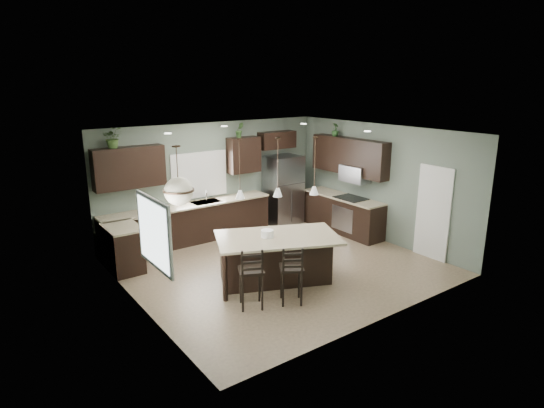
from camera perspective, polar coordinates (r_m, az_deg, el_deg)
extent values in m
plane|color=#9E8466|center=(9.65, 0.93, -7.78)|extent=(6.00, 6.00, 0.00)
cube|color=white|center=(10.37, 19.56, -1.06)|extent=(0.04, 0.82, 2.04)
cube|color=white|center=(11.22, -9.13, 3.62)|extent=(1.35, 0.02, 1.00)
cube|color=white|center=(7.08, -14.67, -3.59)|extent=(0.02, 1.10, 1.00)
cube|color=black|center=(9.76, -18.16, -5.46)|extent=(0.60, 0.90, 0.90)
cube|color=#BEB090|center=(9.62, -18.27, -2.81)|extent=(0.66, 0.96, 0.04)
cube|color=black|center=(11.06, -10.29, -2.50)|extent=(4.20, 0.60, 0.90)
cube|color=#BEB090|center=(10.91, -10.36, -0.18)|extent=(4.20, 0.66, 0.04)
cube|color=gray|center=(11.10, -8.28, 0.26)|extent=(0.70, 0.45, 0.01)
cylinder|color=silver|center=(11.04, -8.23, 0.96)|extent=(0.02, 0.02, 0.28)
cube|color=black|center=(10.35, -17.50, 4.38)|extent=(1.55, 0.34, 0.90)
cube|color=black|center=(11.60, -3.56, 6.17)|extent=(0.85, 0.34, 0.90)
cube|color=black|center=(12.15, 0.63, 8.04)|extent=(1.05, 0.34, 0.45)
cube|color=black|center=(11.80, 8.89, -1.30)|extent=(0.60, 2.35, 0.90)
cube|color=#BEB090|center=(11.66, 8.91, 0.89)|extent=(0.66, 2.35, 0.04)
cube|color=black|center=(11.47, 9.88, 0.74)|extent=(0.58, 0.75, 0.02)
cube|color=gray|center=(11.41, 8.77, -1.88)|extent=(0.01, 0.72, 0.60)
cube|color=black|center=(11.56, 9.66, 5.95)|extent=(0.34, 2.35, 0.90)
cube|color=gray|center=(11.41, 10.37, 3.75)|extent=(0.40, 0.75, 0.40)
cube|color=gray|center=(12.23, 1.42, 1.77)|extent=(0.90, 0.74, 1.85)
cube|color=black|center=(8.77, 0.70, -6.93)|extent=(2.63, 2.12, 0.92)
cylinder|color=white|center=(8.55, -0.60, -3.74)|extent=(0.24, 0.24, 0.14)
cube|color=black|center=(7.81, -2.65, -9.14)|extent=(0.55, 0.55, 1.11)
cube|color=black|center=(7.96, 2.45, -8.78)|extent=(0.55, 0.55, 1.07)
imported|color=#334E22|center=(10.13, -19.35, 7.88)|extent=(0.46, 0.42, 0.45)
imported|color=#305425|center=(11.43, -4.09, 9.26)|extent=(0.25, 0.22, 0.38)
imported|color=#295224|center=(11.81, 7.95, 9.23)|extent=(0.24, 0.24, 0.33)
plane|color=slate|center=(11.45, -7.35, 3.15)|extent=(6.00, 0.00, 6.00)
plane|color=slate|center=(7.29, 14.11, -4.26)|extent=(6.00, 0.00, 6.00)
plane|color=slate|center=(7.84, -16.87, -3.07)|extent=(0.00, 5.50, 5.50)
plane|color=slate|center=(11.21, 13.33, 2.60)|extent=(0.00, 5.50, 5.50)
plane|color=white|center=(8.93, 1.00, 8.98)|extent=(6.00, 6.00, 0.00)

